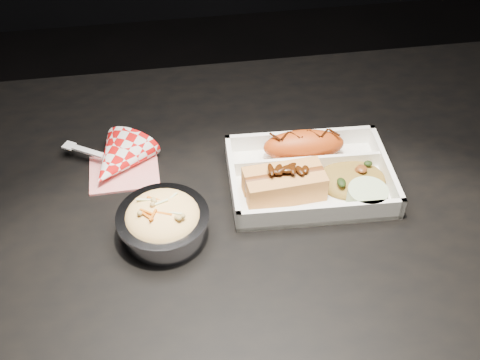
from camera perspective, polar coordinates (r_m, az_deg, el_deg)
The scene contains 8 objects.
dining_table at distance 0.99m, azimuth 0.33°, elevation -6.02°, with size 1.20×0.80×0.75m.
food_tray at distance 0.95m, azimuth 6.57°, elevation 0.15°, with size 0.26×0.19×0.04m.
fried_pastry at distance 0.98m, azimuth 6.06°, elevation 3.29°, with size 0.13×0.05×0.05m, color #B84412.
hotdog at distance 0.91m, azimuth 4.23°, elevation -0.16°, with size 0.12×0.07×0.06m.
fried_rice_mound at distance 0.95m, azimuth 10.62°, elevation 0.53°, with size 0.11×0.09×0.03m, color olive.
cupcake_liner at distance 0.92m, azimuth 11.95°, elevation -1.58°, with size 0.06×0.06×0.03m, color #B1CA98.
foil_coleslaw_cup at distance 0.86m, azimuth -7.31°, elevation -3.84°, with size 0.13×0.13×0.07m.
napkin_fork at distance 0.98m, azimuth -11.61°, elevation 1.71°, with size 0.16×0.15×0.10m.
Camera 1 is at (-0.10, -0.63, 1.41)m, focal length 45.00 mm.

